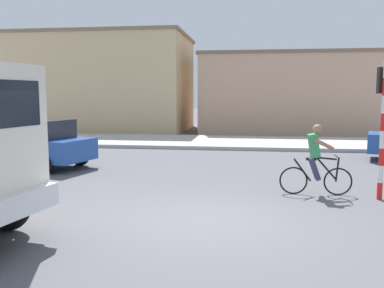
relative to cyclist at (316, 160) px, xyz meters
name	(u,v)px	position (x,y,z in m)	size (l,w,h in m)	color
ground_plane	(208,222)	(-2.35, -2.54, -0.86)	(120.00, 120.00, 0.00)	#56565B
sidewalk_far	(234,142)	(-2.35, 10.21, -0.78)	(80.00, 5.00, 0.16)	#ADADA8
cyclist	(316,160)	(0.00, 0.00, 0.00)	(1.73, 0.50, 1.72)	black
traffic_light_pole	(383,110)	(1.42, -0.17, 1.20)	(0.24, 0.43, 3.20)	red
car_white_mid	(2,135)	(-11.33, 4.93, -0.05)	(4.07, 2.02, 1.60)	#B7B7BC
car_far_side	(34,143)	(-8.72, 2.67, -0.05)	(4.31, 2.71, 1.60)	#234C9E
building_corner_left	(104,83)	(-11.57, 17.31, 2.30)	(11.63, 7.55, 6.32)	#D1B284
building_mid_block	(286,93)	(0.68, 17.81, 1.63)	(11.03, 6.85, 4.98)	tan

